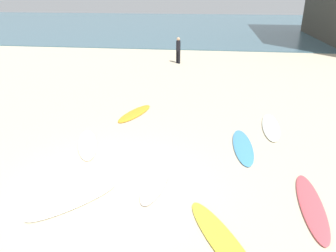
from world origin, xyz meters
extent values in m
plane|color=beige|center=(0.00, 0.00, 0.00)|extent=(120.00, 120.00, 0.00)
cube|color=#426675|center=(0.00, 39.17, 0.04)|extent=(120.00, 40.00, 0.08)
ellipsoid|color=#4595D3|center=(3.34, 2.48, 0.04)|extent=(0.65, 2.48, 0.07)
ellipsoid|color=white|center=(-0.68, -0.80, 0.03)|extent=(1.85, 1.98, 0.07)
ellipsoid|color=#DC4E58|center=(4.62, -0.26, 0.04)|extent=(0.67, 2.57, 0.07)
ellipsoid|color=silver|center=(4.43, 4.16, 0.04)|extent=(0.77, 2.52, 0.09)
ellipsoid|color=white|center=(1.03, 0.29, 0.04)|extent=(0.70, 2.18, 0.08)
ellipsoid|color=#F9A223|center=(-0.57, 4.82, 0.03)|extent=(1.24, 2.19, 0.06)
ellipsoid|color=yellow|center=(2.65, -1.63, 0.04)|extent=(1.69, 2.52, 0.08)
ellipsoid|color=#F5E0CF|center=(-1.42, 2.02, 0.03)|extent=(1.32, 2.25, 0.06)
cylinder|color=black|center=(0.20, 14.19, 0.39)|extent=(0.14, 0.14, 0.79)
cylinder|color=black|center=(0.05, 14.33, 0.39)|extent=(0.14, 0.14, 0.79)
cylinder|color=black|center=(0.13, 14.26, 1.11)|extent=(0.40, 0.40, 0.66)
sphere|color=tan|center=(0.13, 14.26, 1.55)|extent=(0.21, 0.21, 0.21)
camera|label=1|loc=(2.24, -6.43, 4.44)|focal=34.12mm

